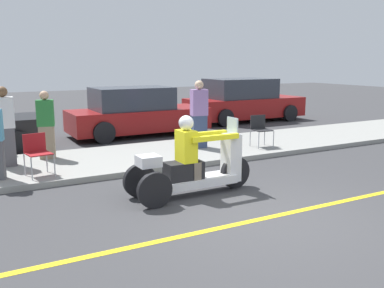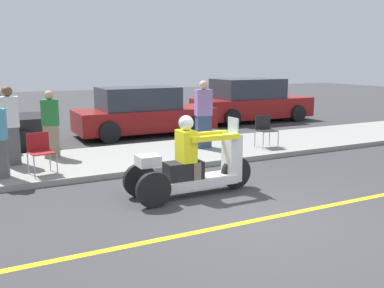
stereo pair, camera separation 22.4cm
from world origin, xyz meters
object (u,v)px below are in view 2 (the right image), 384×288
at_px(parked_car_lot_far, 251,101).
at_px(parked_car_lot_left, 143,113).
at_px(spectator_with_child, 51,126).
at_px(spectator_end_of_line, 203,116).
at_px(motorcycle_trike, 192,167).
at_px(folding_chair_set_back, 40,149).
at_px(spectator_far_back, 10,127).
at_px(folding_chair_curbside, 265,128).

bearing_deg(parked_car_lot_far, parked_car_lot_left, -167.34).
xyz_separation_m(spectator_with_child, spectator_end_of_line, (3.70, -0.58, 0.08)).
bearing_deg(motorcycle_trike, folding_chair_set_back, 134.88).
bearing_deg(parked_car_lot_far, spectator_far_back, -155.89).
xyz_separation_m(motorcycle_trike, parked_car_lot_left, (1.41, 6.27, 0.21)).
height_order(spectator_far_back, folding_chair_curbside, spectator_far_back).
xyz_separation_m(spectator_far_back, folding_chair_curbside, (6.08, -0.86, -0.32)).
height_order(folding_chair_curbside, parked_car_lot_left, parked_car_lot_left).
distance_m(spectator_with_child, spectator_end_of_line, 3.75).
bearing_deg(spectator_end_of_line, parked_car_lot_left, 98.69).
height_order(folding_chair_curbside, folding_chair_set_back, same).
relative_size(spectator_with_child, folding_chair_curbside, 1.90).
bearing_deg(spectator_with_child, spectator_end_of_line, -8.90).
bearing_deg(parked_car_lot_far, motorcycle_trike, -130.55).
distance_m(folding_chair_curbside, parked_car_lot_left, 4.28).
bearing_deg(parked_car_lot_left, spectator_end_of_line, -81.31).
xyz_separation_m(folding_chair_curbside, parked_car_lot_far, (2.92, 4.90, 0.15)).
height_order(folding_chair_set_back, parked_car_lot_left, parked_car_lot_left).
bearing_deg(parked_car_lot_far, folding_chair_curbside, -120.84).
xyz_separation_m(spectator_far_back, spectator_with_child, (0.90, 0.35, -0.07)).
distance_m(motorcycle_trike, parked_car_lot_left, 6.43).
height_order(motorcycle_trike, parked_car_lot_left, parked_car_lot_left).
bearing_deg(motorcycle_trike, spectator_far_back, 128.98).
height_order(spectator_with_child, folding_chair_curbside, spectator_with_child).
bearing_deg(spectator_far_back, parked_car_lot_far, 24.11).
distance_m(parked_car_lot_left, parked_car_lot_far, 5.02).
relative_size(folding_chair_curbside, parked_car_lot_left, 0.19).
distance_m(motorcycle_trike, spectator_end_of_line, 3.66).
bearing_deg(folding_chair_set_back, spectator_far_back, 112.80).
xyz_separation_m(motorcycle_trike, parked_car_lot_far, (6.31, 7.37, 0.27)).
bearing_deg(motorcycle_trike, spectator_with_child, 116.10).
bearing_deg(parked_car_lot_left, motorcycle_trike, -102.68).
xyz_separation_m(spectator_with_child, folding_chair_curbside, (5.19, -1.21, -0.25)).
relative_size(spectator_end_of_line, parked_car_lot_far, 0.37).
relative_size(spectator_with_child, spectator_end_of_line, 0.90).
bearing_deg(spectator_far_back, folding_chair_set_back, -67.20).
height_order(spectator_far_back, spectator_end_of_line, spectator_end_of_line).
distance_m(spectator_far_back, spectator_end_of_line, 4.60).
bearing_deg(spectator_end_of_line, spectator_far_back, 177.08).
height_order(spectator_with_child, parked_car_lot_far, spectator_with_child).
bearing_deg(folding_chair_set_back, spectator_with_child, 72.78).
xyz_separation_m(folding_chair_curbside, parked_car_lot_left, (-1.97, 3.80, 0.10)).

